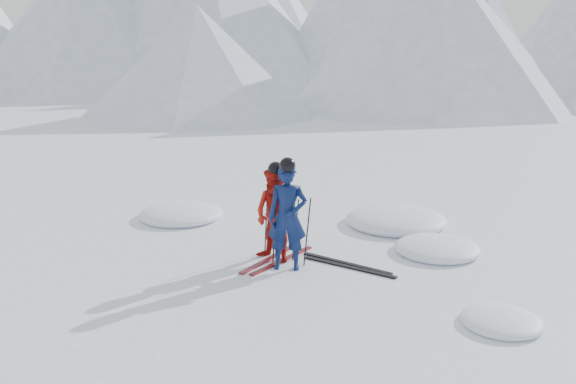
% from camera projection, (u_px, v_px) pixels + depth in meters
% --- Properties ---
extents(ground, '(160.00, 160.00, 0.00)m').
position_uv_depth(ground, '(372.00, 275.00, 9.80)').
color(ground, white).
rests_on(ground, ground).
extents(skier_blue, '(0.74, 0.60, 1.76)m').
position_uv_depth(skier_blue, '(287.00, 217.00, 9.88)').
color(skier_blue, '#0B1945').
rests_on(skier_blue, ground).
extents(skier_red, '(0.88, 0.74, 1.61)m').
position_uv_depth(skier_red, '(276.00, 215.00, 10.27)').
color(skier_red, '#AA150D').
rests_on(skier_red, ground).
extents(pole_blue_left, '(0.12, 0.08, 1.17)m').
position_uv_depth(pole_blue_left, '(275.00, 230.00, 10.20)').
color(pole_blue_left, black).
rests_on(pole_blue_left, ground).
extents(pole_blue_right, '(0.12, 0.07, 1.17)m').
position_uv_depth(pole_blue_right, '(307.00, 232.00, 10.08)').
color(pole_blue_right, black).
rests_on(pole_blue_right, ground).
extents(pole_red_left, '(0.11, 0.09, 1.07)m').
position_uv_depth(pole_red_left, '(266.00, 224.00, 10.67)').
color(pole_red_left, black).
rests_on(pole_red_left, ground).
extents(pole_red_right, '(0.11, 0.08, 1.07)m').
position_uv_depth(pole_red_right, '(295.00, 230.00, 10.35)').
color(pole_red_right, black).
rests_on(pole_red_right, ground).
extents(ski_worn_left, '(0.34, 1.69, 0.03)m').
position_uv_depth(ski_worn_left, '(270.00, 258.00, 10.50)').
color(ski_worn_left, black).
rests_on(ski_worn_left, ground).
extents(ski_worn_right, '(0.46, 1.68, 0.03)m').
position_uv_depth(ski_worn_right, '(282.00, 260.00, 10.41)').
color(ski_worn_right, black).
rests_on(ski_worn_right, ground).
extents(ski_loose_a, '(1.67, 0.49, 0.03)m').
position_uv_depth(ski_loose_a, '(346.00, 263.00, 10.26)').
color(ski_loose_a, black).
rests_on(ski_loose_a, ground).
extents(ski_loose_b, '(1.68, 0.43, 0.03)m').
position_uv_depth(ski_loose_b, '(349.00, 267.00, 10.09)').
color(ski_loose_b, black).
rests_on(ski_loose_b, ground).
extents(snow_lumps, '(8.11, 5.55, 0.45)m').
position_uv_depth(snow_lumps, '(340.00, 231.00, 12.06)').
color(snow_lumps, white).
rests_on(snow_lumps, ground).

